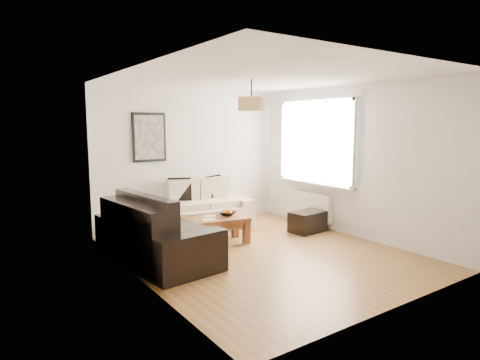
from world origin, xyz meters
TOP-DOWN VIEW (x-y plane):
  - floor at (0.00, 0.00)m, footprint 4.50×4.50m
  - ceiling at (0.00, 0.00)m, footprint 3.80×4.50m
  - wall_back at (0.00, 2.25)m, footprint 3.80×0.04m
  - wall_front at (0.00, -2.25)m, footprint 3.80×0.04m
  - wall_left at (-1.90, 0.00)m, footprint 0.04×4.50m
  - wall_right at (1.90, 0.00)m, footprint 0.04×4.50m
  - window_bay at (1.86, 0.80)m, footprint 0.14×1.90m
  - radiator at (1.82, 0.80)m, footprint 0.10×0.90m
  - poster at (-0.85, 2.22)m, footprint 0.62×0.04m
  - pendant_shade at (0.00, 0.30)m, footprint 0.40×0.40m
  - loveseat_cream at (-0.04, 1.78)m, footprint 1.83×1.13m
  - sofa_leather at (-1.43, 0.62)m, footprint 1.21×2.12m
  - coffee_table at (-0.33, 0.85)m, footprint 1.14×0.75m
  - ottoman at (1.45, 0.54)m, footprint 0.69×0.48m
  - cushion_left at (-0.39, 1.99)m, footprint 0.44×0.29m
  - cushion_right at (0.35, 1.99)m, footprint 0.43×0.29m
  - fruit_bowl at (-0.07, 0.87)m, footprint 0.29×0.29m
  - orange_a at (-0.01, 0.89)m, footprint 0.11×0.11m
  - orange_b at (0.06, 0.97)m, footprint 0.10×0.10m
  - orange_c at (-0.07, 0.93)m, footprint 0.08×0.08m
  - papers at (-0.48, 0.78)m, footprint 0.23×0.17m

SIDE VIEW (x-z plane):
  - floor at x=0.00m, z-range 0.00..0.00m
  - ottoman at x=1.45m, z-range 0.00..0.37m
  - coffee_table at x=-0.33m, z-range 0.00..0.43m
  - radiator at x=1.82m, z-range 0.12..0.64m
  - loveseat_cream at x=-0.04m, z-range 0.00..0.86m
  - sofa_leather at x=-1.43m, z-range 0.00..0.87m
  - papers at x=-0.48m, z-range 0.43..0.44m
  - fruit_bowl at x=-0.07m, z-range 0.43..0.50m
  - orange_a at x=-0.01m, z-range 0.43..0.52m
  - orange_c at x=-0.07m, z-range 0.44..0.51m
  - orange_b at x=0.06m, z-range 0.43..0.52m
  - cushion_right at x=0.35m, z-range 0.54..0.95m
  - cushion_left at x=-0.39m, z-range 0.54..0.96m
  - wall_back at x=0.00m, z-range 0.00..2.60m
  - wall_front at x=0.00m, z-range 0.00..2.60m
  - wall_left at x=-1.90m, z-range 0.00..2.60m
  - wall_right at x=1.90m, z-range 0.00..2.60m
  - window_bay at x=1.86m, z-range 0.80..2.40m
  - poster at x=-0.85m, z-range 1.26..2.13m
  - pendant_shade at x=0.00m, z-range 2.13..2.33m
  - ceiling at x=0.00m, z-range 2.60..2.60m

